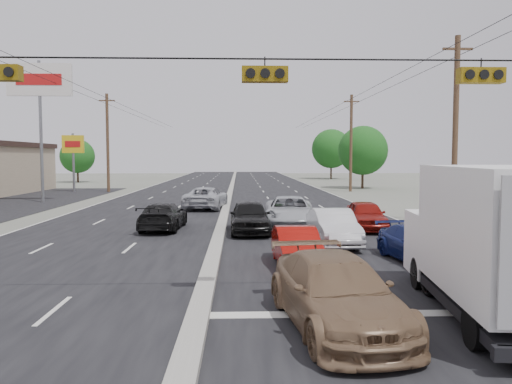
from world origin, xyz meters
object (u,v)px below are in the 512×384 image
at_px(pole_sign_far, 73,149).
at_px(queue_car_c, 290,212).
at_px(oncoming_far, 206,198).
at_px(queue_car_e, 366,216).
at_px(utility_pole_left_c, 108,142).
at_px(queue_car_b, 333,227).
at_px(oncoming_near, 163,216).
at_px(utility_pole_right_b, 455,128).
at_px(utility_pole_right_c, 351,142).
at_px(tree_left_far, 77,156).
at_px(queue_car_d, 419,245).
at_px(tree_right_mid, 363,150).
at_px(tree_right_far, 331,149).
at_px(red_sedan, 297,247).
at_px(queue_car_a, 250,217).
at_px(pole_sign_billboard, 40,89).
at_px(tan_sedan, 336,293).
at_px(box_truck, 493,241).

xyz_separation_m(pole_sign_far, queue_car_c, (19.50, -26.09, -3.64)).
bearing_deg(oncoming_far, queue_car_e, 136.08).
relative_size(utility_pole_left_c, pole_sign_far, 1.67).
relative_size(queue_car_b, oncoming_near, 0.95).
height_order(utility_pole_right_b, queue_car_e, utility_pole_right_b).
bearing_deg(utility_pole_right_c, queue_car_e, -101.14).
xyz_separation_m(tree_left_far, queue_car_d, (29.00, -54.99, -3.11)).
relative_size(tree_right_mid, queue_car_d, 1.70).
bearing_deg(tree_right_far, utility_pole_right_c, -96.65).
distance_m(tree_left_far, queue_car_e, 55.70).
distance_m(utility_pole_left_c, tree_right_far, 41.38).
bearing_deg(pole_sign_far, utility_pole_right_c, 0.00).
bearing_deg(utility_pole_left_c, oncoming_far, -56.93).
bearing_deg(queue_car_c, utility_pole_right_b, 10.59).
bearing_deg(red_sedan, queue_car_b, 61.84).
xyz_separation_m(tree_left_far, red_sedan, (24.79, -55.43, -3.09)).
bearing_deg(queue_car_c, queue_car_a, -131.47).
bearing_deg(queue_car_c, pole_sign_far, 130.45).
bearing_deg(pole_sign_billboard, queue_car_b, -45.47).
bearing_deg(tan_sedan, utility_pole_right_c, 69.45).
height_order(red_sedan, queue_car_c, queue_car_c).
bearing_deg(tree_right_far, queue_car_e, -98.81).
xyz_separation_m(pole_sign_billboard, tree_right_mid, (29.50, 17.00, -4.53)).
height_order(utility_pole_right_c, queue_car_c, utility_pole_right_c).
height_order(tree_right_far, tan_sedan, tree_right_far).
distance_m(box_truck, queue_car_c, 15.02).
height_order(tree_left_far, queue_car_d, tree_left_far).
bearing_deg(oncoming_near, queue_car_a, 167.05).
bearing_deg(queue_car_e, utility_pole_left_c, 128.38).
bearing_deg(queue_car_c, box_truck, -74.75).
height_order(utility_pole_right_b, red_sedan, utility_pole_right_b).
bearing_deg(tree_right_far, oncoming_far, -110.30).
distance_m(queue_car_a, queue_car_d, 8.82).
bearing_deg(box_truck, red_sedan, 131.22).
bearing_deg(queue_car_d, tree_right_mid, 71.08).
bearing_deg(utility_pole_right_c, oncoming_near, -119.58).
relative_size(red_sedan, queue_car_b, 0.87).
relative_size(tree_right_far, queue_car_b, 1.86).
bearing_deg(oncoming_near, tree_left_far, -65.43).
relative_size(tan_sedan, queue_car_c, 0.92).
bearing_deg(queue_car_d, utility_pole_left_c, 111.52).
bearing_deg(utility_pole_left_c, queue_car_d, -60.87).
bearing_deg(pole_sign_billboard, queue_car_c, -38.06).
bearing_deg(oncoming_near, tree_right_mid, -116.72).
relative_size(tree_left_far, tree_right_far, 0.75).
height_order(queue_car_d, queue_car_e, queue_car_e).
height_order(box_truck, oncoming_near, box_truck).
bearing_deg(pole_sign_far, red_sedan, -62.06).
bearing_deg(queue_car_e, red_sedan, -115.48).
bearing_deg(utility_pole_left_c, tree_left_far, 115.41).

